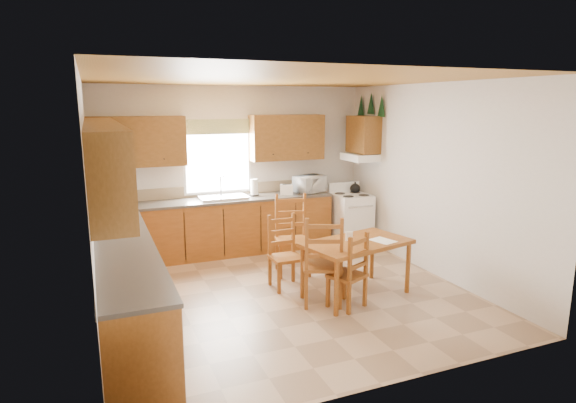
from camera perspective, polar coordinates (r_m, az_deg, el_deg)
name	(u,v)px	position (r m, az deg, el deg)	size (l,w,h in m)	color
floor	(286,294)	(6.34, -0.23, -10.86)	(4.50, 4.50, 0.00)	tan
ceiling	(286,79)	(5.87, -0.25, 14.33)	(4.50, 4.50, 0.00)	#9A6622
wall_left	(90,206)	(5.53, -22.37, -0.44)	(4.50, 4.50, 0.00)	beige
wall_right	(433,180)	(7.10, 16.85, 2.42)	(4.50, 4.50, 0.00)	beige
wall_back	(235,169)	(8.06, -6.28, 3.89)	(4.50, 4.50, 0.00)	beige
wall_front	(390,237)	(4.01, 11.96, -4.13)	(4.50, 4.50, 0.00)	beige
lower_cab_back	(219,228)	(7.86, -8.15, -3.13)	(3.75, 0.60, 0.88)	brown
lower_cab_left	(127,287)	(5.64, -18.57, -9.58)	(0.60, 3.60, 0.88)	brown
counter_back	(218,200)	(7.75, -8.25, 0.16)	(3.75, 0.63, 0.04)	#48413A
counter_left	(124,247)	(5.50, -18.87, -5.10)	(0.63, 3.60, 0.04)	#48413A
backsplash	(214,190)	(8.01, -8.78, 1.31)	(3.75, 0.01, 0.18)	#89775A
upper_cab_back_left	(137,142)	(7.56, -17.42, 6.78)	(1.41, 0.33, 0.75)	brown
upper_cab_back_right	(287,137)	(8.13, -0.13, 7.60)	(1.25, 0.33, 0.75)	brown
upper_cab_left	(104,159)	(5.31, -21.00, 4.72)	(0.33, 3.60, 0.75)	brown
upper_cab_stove	(363,134)	(8.29, 8.92, 7.85)	(0.33, 0.62, 0.62)	brown
range_hood	(360,157)	(8.30, 8.54, 5.23)	(0.44, 0.62, 0.12)	white
window_frame	(218,158)	(7.93, -8.34, 5.17)	(1.13, 0.02, 1.18)	white
window_pane	(218,158)	(7.93, -8.33, 5.16)	(1.05, 0.01, 1.10)	white
window_valance	(217,127)	(7.86, -8.39, 8.77)	(1.19, 0.01, 0.24)	#49692F
sink_basin	(223,197)	(7.76, -7.72, 0.49)	(0.75, 0.45, 0.04)	silver
pine_decal_a	(382,106)	(8.07, 11.02, 11.09)	(0.22, 0.22, 0.36)	#11341A
pine_decal_b	(371,103)	(8.34, 9.81, 11.42)	(0.22, 0.22, 0.36)	#11341A
pine_decal_c	(361,105)	(8.61, 8.65, 11.19)	(0.22, 0.22, 0.36)	#11341A
stove	(351,220)	(8.40, 7.49, -2.20)	(0.58, 0.60, 0.87)	white
coffeemaker	(117,195)	(7.55, -19.58, 0.70)	(0.19, 0.23, 0.32)	white
paper_towel	(254,187)	(7.93, -4.04, 1.67)	(0.12, 0.12, 0.28)	white
toaster	(287,190)	(8.02, -0.16, 1.43)	(0.21, 0.13, 0.17)	white
microwave	(310,184)	(8.24, 2.59, 2.09)	(0.47, 0.34, 0.28)	white
dining_table	(356,268)	(6.23, 8.07, -7.86)	(1.34, 0.76, 0.72)	brown
chair_near_left	(347,270)	(5.84, 7.02, -8.08)	(0.39, 0.37, 0.92)	brown
chair_near_right	(322,260)	(5.89, 4.08, -6.91)	(0.47, 0.44, 1.11)	brown
chair_far_left	(286,253)	(6.38, -0.21, -6.10)	(0.40, 0.39, 0.96)	brown
chair_far_right	(293,236)	(6.89, 0.59, -4.06)	(0.47, 0.45, 1.13)	brown
table_paper	(383,241)	(6.20, 11.18, -4.57)	(0.23, 0.30, 0.00)	white
table_card	(349,236)	(6.11, 7.27, -4.11)	(0.09, 0.02, 0.12)	white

